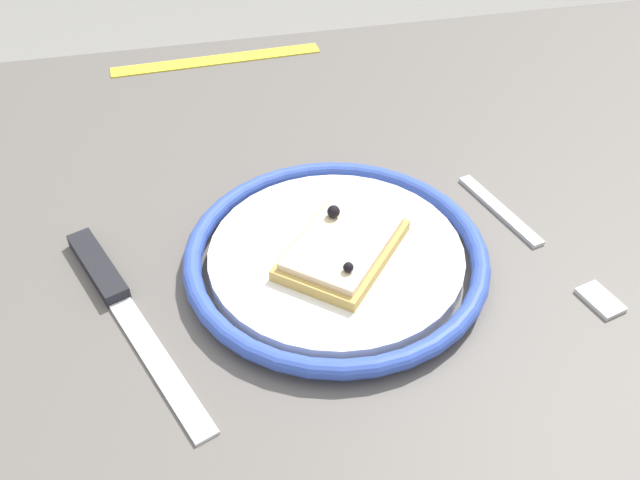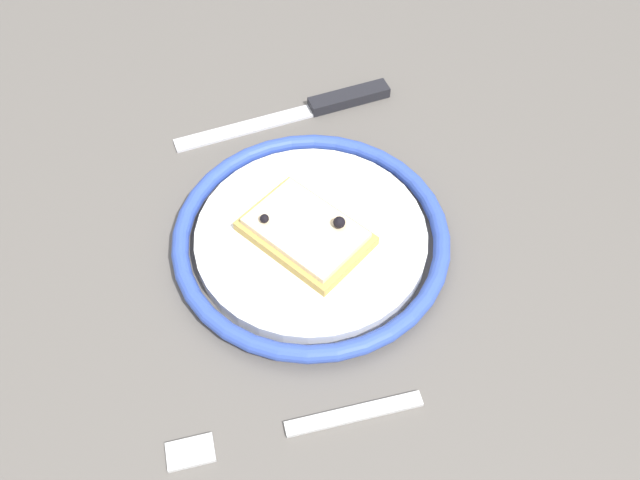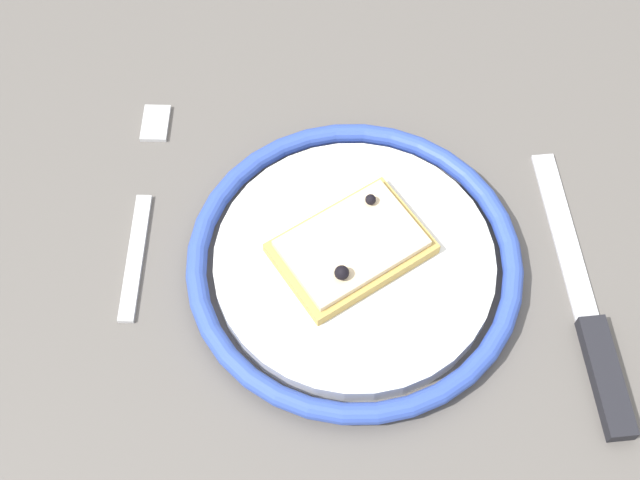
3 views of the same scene
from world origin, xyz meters
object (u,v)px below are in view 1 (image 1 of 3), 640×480
plate (336,256)px  fork (534,241)px  knife (113,291)px  dining_table (385,312)px  measuring_tape (217,60)px  pizza_slice_near (342,247)px

plate → fork: plate is taller
knife → fork: size_ratio=1.16×
dining_table → measuring_tape: bearing=-74.2°
dining_table → measuring_tape: measuring_tape is taller
knife → dining_table: bearing=-179.6°
dining_table → pizza_slice_near: bearing=15.0°
knife → fork: bearing=177.6°
pizza_slice_near → knife: pizza_slice_near is taller
plate → dining_table: bearing=-171.0°
fork → measuring_tape: fork is taller
plate → measuring_tape: size_ratio=0.99×
dining_table → fork: (-0.13, 0.02, 0.08)m
dining_table → knife: (0.23, 0.00, 0.08)m
dining_table → plate: (0.05, 0.01, 0.09)m
pizza_slice_near → measuring_tape: (0.06, -0.39, -0.02)m
plate → fork: 0.18m
pizza_slice_near → plate: bearing=-48.7°
dining_table → plate: 0.10m
dining_table → plate: bearing=9.0°
pizza_slice_near → fork: 0.17m
pizza_slice_near → knife: bearing=-3.3°
knife → fork: knife is taller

